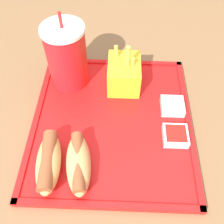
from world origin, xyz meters
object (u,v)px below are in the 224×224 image
Objects in this scene: soda_cup at (67,56)px; sauce_cup_ketchup at (175,135)px; hot_dog_near at (78,163)px; fries_carton at (124,74)px; hot_dog_far at (48,162)px; sauce_cup_mayo at (172,106)px.

sauce_cup_ketchup is (-0.16, -0.24, -0.07)m from soda_cup.
sauce_cup_ketchup is at bearing -68.12° from hot_dog_near.
fries_carton is (0.23, -0.08, 0.01)m from hot_dog_near.
fries_carton is at bearing -19.82° from hot_dog_near.
soda_cup is 1.41× the size of hot_dog_far.
sauce_cup_mayo is (0.16, -0.25, -0.01)m from hot_dog_far.
hot_dog_far is at bearing 107.22° from sauce_cup_ketchup.
fries_carton is (0.23, -0.14, 0.01)m from hot_dog_far.
hot_dog_far reaches higher than hot_dog_near.
hot_dog_far reaches higher than sauce_cup_ketchup.
hot_dog_near is at bearing 128.88° from sauce_cup_mayo.
hot_dog_far is at bearing 90.00° from hot_dog_near.
hot_dog_far is at bearing 121.94° from sauce_cup_mayo.
fries_carton reaches higher than hot_dog_far.
hot_dog_near is 2.61× the size of sauce_cup_mayo.
soda_cup reaches higher than hot_dog_near.
soda_cup reaches higher than fries_carton.
sauce_cup_mayo is at bearing -1.13° from sauce_cup_ketchup.
hot_dog_near is 0.25m from sauce_cup_mayo.
soda_cup is 0.25m from hot_dog_near.
sauce_cup_ketchup is at bearing -123.87° from soda_cup.
soda_cup is at bearing 71.12° from sauce_cup_mayo.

